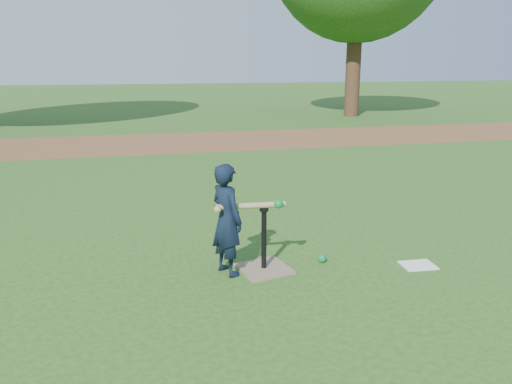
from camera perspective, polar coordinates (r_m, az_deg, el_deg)
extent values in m
plane|color=#285116|center=(4.58, -2.49, -8.76)|extent=(80.00, 80.00, 0.00)
cube|color=brown|center=(11.79, -9.63, 5.61)|extent=(24.00, 3.00, 0.01)
imported|color=black|center=(4.33, -3.36, -3.17)|extent=(0.37, 0.43, 0.99)
sphere|color=#0B7F38|center=(4.74, 7.56, -7.52)|extent=(0.08, 0.08, 0.08)
cube|color=white|center=(4.87, 18.02, -7.96)|extent=(0.32, 0.25, 0.01)
cube|color=#887056|center=(4.55, 0.90, -8.74)|extent=(0.51, 0.51, 0.02)
cylinder|color=black|center=(4.45, 0.91, -5.32)|extent=(0.05, 0.05, 0.55)
cylinder|color=black|center=(4.36, 0.93, -1.80)|extent=(0.08, 0.08, 0.06)
cylinder|color=tan|center=(4.30, -0.55, -1.58)|extent=(0.60, 0.09, 0.05)
sphere|color=tan|center=(4.21, -4.41, -1.99)|extent=(0.06, 0.06, 0.06)
sphere|color=#0B7F38|center=(4.29, 2.60, -1.36)|extent=(0.08, 0.08, 0.08)
cylinder|color=#382316|center=(17.70, 11.06, 14.05)|extent=(0.50, 0.50, 3.42)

